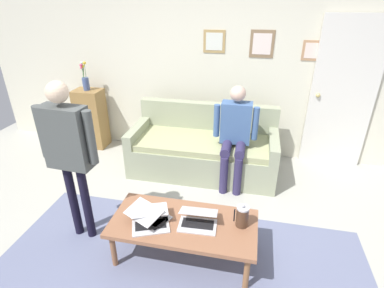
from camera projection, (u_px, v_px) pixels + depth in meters
ground_plane at (171, 246)px, 2.98m from camera, size 7.68×7.68×0.00m
area_rug at (182, 262)px, 2.80m from camera, size 3.41×1.52×0.01m
back_wall at (210, 64)px, 4.30m from camera, size 7.04×0.11×2.70m
interior_door at (342, 96)px, 4.03m from camera, size 0.82×0.09×2.05m
couch at (204, 150)px, 4.17m from camera, size 1.96×0.87×0.88m
coffee_table at (184, 225)px, 2.73m from camera, size 1.32×0.63×0.40m
laptop_left at (150, 221)px, 2.66m from camera, size 0.41×0.40×0.12m
laptop_center at (198, 221)px, 2.66m from camera, size 0.35×0.29×0.14m
laptop_right at (149, 215)px, 2.72m from camera, size 0.43×0.42×0.15m
french_press at (242, 216)px, 2.62m from camera, size 0.13×0.11×0.23m
side_shelf at (92, 119)px, 4.78m from camera, size 0.42×0.32×0.94m
flower_vase at (85, 80)px, 4.50m from camera, size 0.10×0.10×0.43m
person_standing at (68, 145)px, 2.68m from camera, size 0.57×0.20×1.62m
person_seated at (235, 131)px, 3.71m from camera, size 0.55×0.51×1.28m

